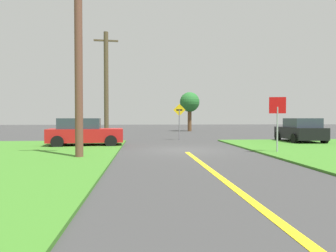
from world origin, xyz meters
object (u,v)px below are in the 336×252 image
at_px(car_on_crossroad, 300,131).
at_px(direction_sign, 179,118).
at_px(utility_pole_near, 79,56).
at_px(utility_pole_mid, 106,85).
at_px(oak_tree_left, 190,103).
at_px(stop_sign, 277,114).
at_px(parked_car_near_building, 84,132).

relative_size(car_on_crossroad, direction_sign, 1.48).
distance_m(car_on_crossroad, utility_pole_near, 15.07).
distance_m(utility_pole_mid, oak_tree_left, 16.46).
xyz_separation_m(car_on_crossroad, utility_pole_near, (-12.99, -6.89, 3.30)).
distance_m(stop_sign, utility_pole_near, 9.08).
bearing_deg(direction_sign, oak_tree_left, 78.16).
distance_m(stop_sign, car_on_crossroad, 7.29).
height_order(parked_car_near_building, utility_pole_mid, utility_pole_mid).
bearing_deg(utility_pole_near, stop_sign, 6.97).
xyz_separation_m(stop_sign, oak_tree_left, (-0.33, 23.75, 1.69)).
relative_size(stop_sign, utility_pole_mid, 0.32).
distance_m(utility_pole_near, oak_tree_left, 26.21).
bearing_deg(parked_car_near_building, utility_pole_mid, 78.34).
bearing_deg(parked_car_near_building, utility_pole_near, -86.47).
relative_size(utility_pole_mid, direction_sign, 3.01).
height_order(parked_car_near_building, utility_pole_near, utility_pole_near).
xyz_separation_m(car_on_crossroad, utility_pole_mid, (-13.15, 3.88, 3.32)).
distance_m(parked_car_near_building, oak_tree_left, 21.67).
distance_m(car_on_crossroad, direction_sign, 8.33).
bearing_deg(utility_pole_mid, utility_pole_near, -89.16).
bearing_deg(oak_tree_left, parked_car_near_building, -115.33).
relative_size(stop_sign, direction_sign, 0.97).
distance_m(utility_pole_mid, direction_sign, 6.02).
xyz_separation_m(direction_sign, oak_tree_left, (3.12, 14.90, 1.85)).
distance_m(parked_car_near_building, utility_pole_near, 6.37).
relative_size(car_on_crossroad, utility_pole_near, 0.50).
xyz_separation_m(parked_car_near_building, utility_pole_mid, (0.64, 5.38, 3.33)).
height_order(utility_pole_near, utility_pole_mid, utility_pole_mid).
height_order(direction_sign, oak_tree_left, oak_tree_left).
bearing_deg(direction_sign, stop_sign, -68.70).
xyz_separation_m(car_on_crossroad, oak_tree_left, (-4.59, 17.93, 2.72)).
relative_size(utility_pole_near, direction_sign, 2.98).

